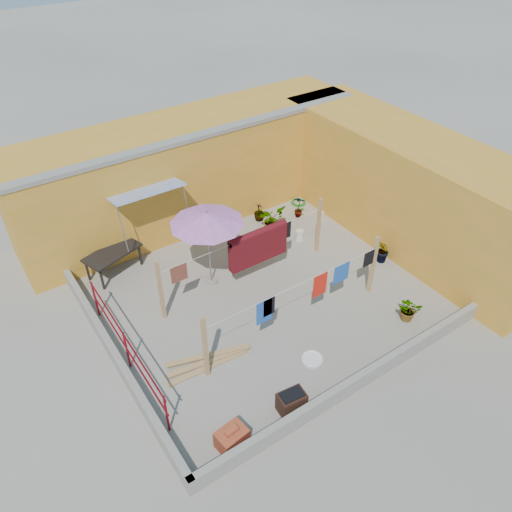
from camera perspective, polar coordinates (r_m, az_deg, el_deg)
name	(u,v)px	position (r m, az deg, el deg)	size (l,w,h in m)	color
ground	(263,297)	(13.35, 0.80, -4.72)	(80.00, 80.00, 0.00)	#9E998E
wall_back	(191,169)	(15.97, -7.44, 9.83)	(11.00, 3.27, 3.21)	orange
wall_right	(409,189)	(15.42, 17.06, 7.29)	(2.40, 9.00, 3.20)	orange
parapet_front	(357,382)	(11.39, 11.47, -13.95)	(8.30, 0.16, 0.44)	gray
parapet_left	(116,358)	(12.03, -15.68, -11.18)	(0.16, 7.30, 0.44)	gray
red_railing	(126,345)	(11.56, -14.68, -9.76)	(0.05, 4.20, 1.10)	maroon
clothesline_rig	(262,252)	(13.18, 0.63, 0.41)	(5.09, 2.35, 1.80)	tan
patio_umbrella	(207,219)	(12.62, -5.63, 4.23)	(2.47, 2.47, 2.32)	gray
outdoor_table	(112,254)	(14.29, -16.10, 0.25)	(1.71, 1.22, 0.72)	black
brick_stack	(232,438)	(10.40, -2.78, -20.09)	(0.65, 0.50, 0.52)	#B13E28
lumber_pile	(208,361)	(11.80, -5.47, -11.87)	(2.12, 0.71, 0.13)	tan
brazier	(292,402)	(10.85, 4.08, -16.28)	(0.62, 0.45, 0.52)	#321C13
white_basin	(312,359)	(11.88, 6.44, -11.63)	(0.51, 0.51, 0.09)	silver
water_jug_a	(300,235)	(15.34, 5.02, 2.40)	(0.24, 0.24, 0.38)	silver
water_jug_b	(320,215)	(16.39, 7.38, 4.64)	(0.20, 0.20, 0.31)	silver
green_hose	(298,202)	(17.17, 4.87, 6.12)	(0.51, 0.51, 0.08)	#1B791B
plant_back_a	(272,220)	(15.50, 1.80, 4.18)	(0.79, 0.68, 0.87)	#1B5C1A
plant_back_b	(259,212)	(16.11, 0.38, 5.09)	(0.35, 0.35, 0.62)	#1B5C1A
plant_right_a	(299,206)	(16.27, 4.94, 5.67)	(0.42, 0.28, 0.80)	#1B5C1A
plant_right_b	(383,251)	(14.70, 14.33, 0.53)	(0.44, 0.35, 0.79)	#1B5C1A
plant_right_c	(409,310)	(13.11, 17.09, -5.88)	(0.57, 0.50, 0.64)	#1B5C1A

